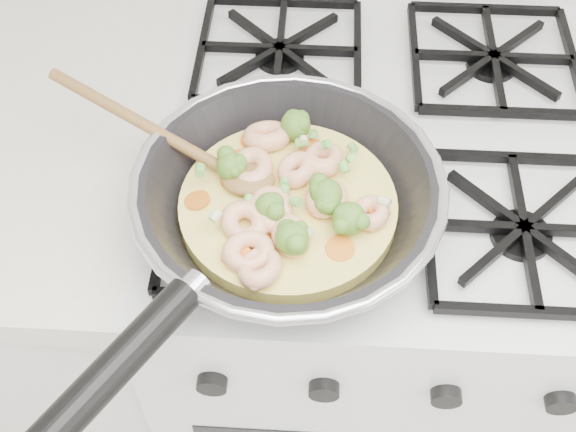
{
  "coord_description": "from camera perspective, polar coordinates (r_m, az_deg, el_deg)",
  "views": [
    {
      "loc": [
        -0.09,
        1.04,
        1.58
      ],
      "look_at": [
        -0.12,
        1.54,
        0.93
      ],
      "focal_mm": 44.91,
      "sensor_mm": 36.0,
      "label": 1
    }
  ],
  "objects": [
    {
      "name": "stove",
      "position": [
        1.3,
        5.75,
        -7.47
      ],
      "size": [
        0.6,
        0.6,
        0.92
      ],
      "color": "white",
      "rests_on": "ground"
    },
    {
      "name": "skillet",
      "position": [
        0.79,
        -0.3,
        1.18
      ],
      "size": [
        0.46,
        0.49,
        0.1
      ],
      "rotation": [
        0.0,
        0.0,
        0.16
      ],
      "color": "black",
      "rests_on": "stove"
    }
  ]
}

